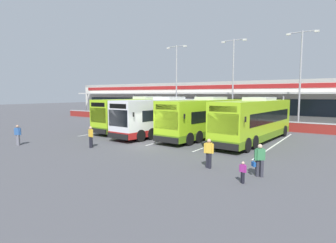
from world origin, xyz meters
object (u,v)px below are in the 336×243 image
at_px(coach_bus_leftmost, 142,114).
at_px(pedestrian_child, 243,172).
at_px(coach_bus_left_centre, 164,117).
at_px(pedestrian_in_dark_coat, 209,152).
at_px(lamp_post_east, 300,74).
at_px(lamp_post_centre, 233,77).
at_px(coach_bus_centre, 206,118).
at_px(coach_bus_right_centre, 255,121).
at_px(pedestrian_near_bin, 91,136).
at_px(pedestrian_with_handbag, 259,159).
at_px(lamp_post_west, 176,79).
at_px(pedestrian_approaching_bus, 18,134).

xyz_separation_m(coach_bus_leftmost, pedestrian_child, (15.52, -11.60, -1.24)).
distance_m(coach_bus_left_centre, pedestrian_in_dark_coat, 12.87).
bearing_deg(lamp_post_east, lamp_post_centre, 178.77).
xyz_separation_m(coach_bus_centre, pedestrian_child, (7.37, -11.17, -1.24)).
distance_m(coach_bus_left_centre, pedestrian_child, 15.62).
distance_m(coach_bus_leftmost, pedestrian_child, 19.42).
relative_size(coach_bus_leftmost, lamp_post_centre, 1.12).
xyz_separation_m(coach_bus_right_centre, pedestrian_near_bin, (-9.47, -9.65, -0.91)).
distance_m(coach_bus_centre, lamp_post_east, 13.07).
bearing_deg(lamp_post_east, coach_bus_leftmost, -145.55).
bearing_deg(lamp_post_centre, pedestrian_with_handbag, -65.86).
bearing_deg(pedestrian_near_bin, lamp_post_west, 103.96).
bearing_deg(coach_bus_left_centre, lamp_post_west, 116.46).
bearing_deg(pedestrian_child, lamp_post_centre, 112.00).
relative_size(pedestrian_in_dark_coat, lamp_post_centre, 0.15).
bearing_deg(pedestrian_child, coach_bus_left_centre, 138.43).
bearing_deg(pedestrian_child, pedestrian_near_bin, 172.56).
bearing_deg(pedestrian_near_bin, coach_bus_right_centre, 45.56).
relative_size(pedestrian_in_dark_coat, pedestrian_child, 1.61).
xyz_separation_m(coach_bus_leftmost, pedestrian_approaching_bus, (-2.26, -12.62, -0.91)).
bearing_deg(coach_bus_right_centre, coach_bus_centre, -178.97).
xyz_separation_m(coach_bus_right_centre, pedestrian_in_dark_coat, (0.40, -9.81, -0.91)).
bearing_deg(pedestrian_with_handbag, lamp_post_west, 131.13).
bearing_deg(pedestrian_child, coach_bus_right_centre, 103.93).
bearing_deg(pedestrian_with_handbag, lamp_post_centre, 114.14).
distance_m(coach_bus_centre, pedestrian_with_handbag, 12.47).
distance_m(pedestrian_child, lamp_post_west, 28.12).
relative_size(coach_bus_right_centre, lamp_post_east, 1.12).
distance_m(coach_bus_left_centre, coach_bus_centre, 4.36).
distance_m(coach_bus_right_centre, pedestrian_near_bin, 13.55).
distance_m(coach_bus_right_centre, pedestrian_approaching_bus, 19.40).
bearing_deg(coach_bus_left_centre, lamp_post_east, 46.46).
height_order(coach_bus_left_centre, pedestrian_child, coach_bus_left_centre).
xyz_separation_m(coach_bus_centre, pedestrian_with_handbag, (7.70, -9.76, -0.93)).
height_order(coach_bus_left_centre, lamp_post_east, lamp_post_east).
relative_size(pedestrian_in_dark_coat, pedestrian_near_bin, 1.00).
distance_m(pedestrian_with_handbag, pedestrian_in_dark_coat, 2.72).
bearing_deg(pedestrian_near_bin, lamp_post_centre, 80.27).
distance_m(pedestrian_with_handbag, lamp_post_west, 27.20).
height_order(pedestrian_near_bin, pedestrian_approaching_bus, same).
bearing_deg(coach_bus_leftmost, pedestrian_approaching_bus, -100.16).
relative_size(coach_bus_centre, lamp_post_centre, 1.12).
xyz_separation_m(coach_bus_leftmost, coach_bus_centre, (8.15, -0.43, 0.00)).
xyz_separation_m(pedestrian_near_bin, pedestrian_approaching_bus, (-5.53, -2.63, 0.00)).
relative_size(coach_bus_left_centre, coach_bus_centre, 1.00).
bearing_deg(lamp_post_west, lamp_post_east, 0.44).
xyz_separation_m(coach_bus_centre, coach_bus_right_centre, (4.58, 0.08, 0.00)).
bearing_deg(lamp_post_east, pedestrian_with_handbag, -86.43).
relative_size(lamp_post_west, lamp_post_centre, 1.00).
distance_m(coach_bus_centre, pedestrian_near_bin, 10.78).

